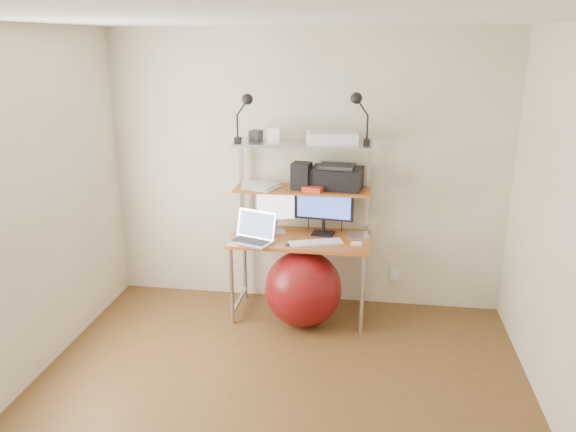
# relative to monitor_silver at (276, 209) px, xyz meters

# --- Properties ---
(room) EXTENTS (3.60, 3.60, 3.60)m
(room) POSITION_rel_monitor_silver_xyz_m (0.23, -1.55, 0.29)
(room) COLOR brown
(room) RESTS_ON ground
(computer_desk) EXTENTS (1.20, 0.60, 1.57)m
(computer_desk) POSITION_rel_monitor_silver_xyz_m (0.23, -0.05, -0.00)
(computer_desk) COLOR #B95E24
(computer_desk) RESTS_ON ground
(desktop) EXTENTS (1.20, 0.60, 0.00)m
(desktop) POSITION_rel_monitor_silver_xyz_m (0.23, -0.11, -0.22)
(desktop) COLOR #B95E24
(desktop) RESTS_ON computer_desk
(mid_shelf) EXTENTS (1.18, 0.34, 0.00)m
(mid_shelf) POSITION_rel_monitor_silver_xyz_m (0.23, 0.02, 0.19)
(mid_shelf) COLOR #B95E24
(mid_shelf) RESTS_ON computer_desk
(top_shelf) EXTENTS (1.18, 0.34, 0.00)m
(top_shelf) POSITION_rel_monitor_silver_xyz_m (0.23, 0.02, 0.59)
(top_shelf) COLOR #ADADB2
(top_shelf) RESTS_ON computer_desk
(floor) EXTENTS (3.60, 3.60, 0.00)m
(floor) POSITION_rel_monitor_silver_xyz_m (0.23, -1.55, -0.96)
(floor) COLOR brown
(floor) RESTS_ON ground
(wall_outlet) EXTENTS (0.08, 0.01, 0.12)m
(wall_outlet) POSITION_rel_monitor_silver_xyz_m (1.08, 0.23, -0.66)
(wall_outlet) COLOR white
(wall_outlet) RESTS_ON room
(monitor_silver) EXTENTS (0.36, 0.18, 0.41)m
(monitor_silver) POSITION_rel_monitor_silver_xyz_m (0.00, 0.00, 0.00)
(monitor_silver) COLOR #B3B4B8
(monitor_silver) RESTS_ON desktop
(monitor_black) EXTENTS (0.53, 0.17, 0.53)m
(monitor_black) POSITION_rel_monitor_silver_xyz_m (0.42, 0.02, 0.05)
(monitor_black) COLOR black
(monitor_black) RESTS_ON desktop
(laptop) EXTENTS (0.44, 0.40, 0.32)m
(laptop) POSITION_rel_monitor_silver_xyz_m (-0.15, -0.26, -0.16)
(laptop) COLOR silver
(laptop) RESTS_ON desktop
(keyboard) EXTENTS (0.48, 0.27, 0.01)m
(keyboard) POSITION_rel_monitor_silver_xyz_m (0.38, -0.23, -0.21)
(keyboard) COLOR white
(keyboard) RESTS_ON desktop
(mouse) EXTENTS (0.09, 0.07, 0.02)m
(mouse) POSITION_rel_monitor_silver_xyz_m (0.73, -0.22, -0.21)
(mouse) COLOR white
(mouse) RESTS_ON desktop
(mac_mini) EXTENTS (0.21, 0.21, 0.03)m
(mac_mini) POSITION_rel_monitor_silver_xyz_m (0.74, -0.05, -0.20)
(mac_mini) COLOR silver
(mac_mini) RESTS_ON desktop
(phone) EXTENTS (0.12, 0.16, 0.01)m
(phone) POSITION_rel_monitor_silver_xyz_m (0.19, -0.28, -0.21)
(phone) COLOR black
(phone) RESTS_ON desktop
(printer) EXTENTS (0.47, 0.35, 0.21)m
(printer) POSITION_rel_monitor_silver_xyz_m (0.52, 0.07, 0.29)
(printer) COLOR black
(printer) RESTS_ON mid_shelf
(nas_cube) EXTENTS (0.18, 0.18, 0.23)m
(nas_cube) POSITION_rel_monitor_silver_xyz_m (0.22, 0.00, 0.31)
(nas_cube) COLOR black
(nas_cube) RESTS_ON mid_shelf
(red_box) EXTENTS (0.19, 0.15, 0.05)m
(red_box) POSITION_rel_monitor_silver_xyz_m (0.34, -0.09, 0.22)
(red_box) COLOR red
(red_box) RESTS_ON mid_shelf
(scanner) EXTENTS (0.46, 0.34, 0.11)m
(scanner) POSITION_rel_monitor_silver_xyz_m (0.48, 0.03, 0.65)
(scanner) COLOR white
(scanner) RESTS_ON top_shelf
(box_white) EXTENTS (0.11, 0.09, 0.12)m
(box_white) POSITION_rel_monitor_silver_xyz_m (-0.01, -0.00, 0.65)
(box_white) COLOR white
(box_white) RESTS_ON top_shelf
(box_grey) EXTENTS (0.12, 0.12, 0.09)m
(box_grey) POSITION_rel_monitor_silver_xyz_m (-0.18, 0.04, 0.64)
(box_grey) COLOR #2E2E30
(box_grey) RESTS_ON top_shelf
(clip_lamp_left) EXTENTS (0.17, 0.09, 0.42)m
(clip_lamp_left) POSITION_rel_monitor_silver_xyz_m (-0.23, -0.10, 0.90)
(clip_lamp_left) COLOR black
(clip_lamp_left) RESTS_ON top_shelf
(clip_lamp_right) EXTENTS (0.17, 0.10, 0.43)m
(clip_lamp_right) POSITION_rel_monitor_silver_xyz_m (0.69, -0.03, 0.91)
(clip_lamp_right) COLOR black
(clip_lamp_right) RESTS_ON top_shelf
(exercise_ball) EXTENTS (0.67, 0.67, 0.67)m
(exercise_ball) POSITION_rel_monitor_silver_xyz_m (0.28, -0.28, -0.62)
(exercise_ball) COLOR maroon
(exercise_ball) RESTS_ON floor
(paper_stack) EXTENTS (0.39, 0.40, 0.02)m
(paper_stack) POSITION_rel_monitor_silver_xyz_m (-0.16, 0.01, 0.20)
(paper_stack) COLOR white
(paper_stack) RESTS_ON mid_shelf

